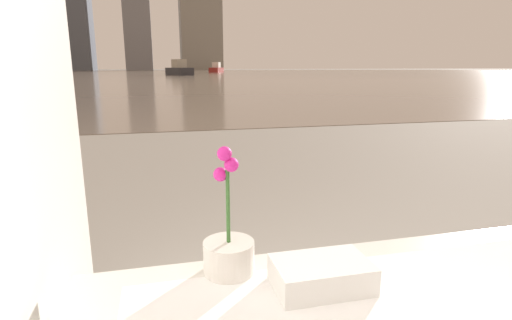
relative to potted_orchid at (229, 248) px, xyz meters
name	(u,v)px	position (x,y,z in m)	size (l,w,h in m)	color
potted_orchid	(229,248)	(0.00, 0.00, 0.00)	(0.16, 0.16, 0.40)	silver
towel_stack	(321,274)	(0.24, -0.15, -0.04)	(0.27, 0.18, 0.08)	white
harbor_water	(160,74)	(0.39, 61.12, -0.60)	(180.00, 110.00, 0.01)	gray
harbor_boat_1	(179,69)	(2.77, 52.77, 0.11)	(3.46, 5.62, 1.99)	#2D2D33
harbor_boat_2	(216,69)	(10.68, 73.77, 0.05)	(3.39, 5.17, 1.84)	maroon
skyline_tower_1	(70,20)	(-21.27, 117.12, 12.20)	(9.85, 13.19, 25.61)	#4C515B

